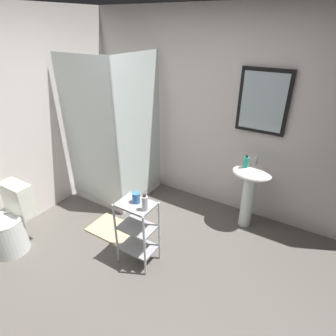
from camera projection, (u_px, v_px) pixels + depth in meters
The scene contains 11 objects.
ground_plane at pixel (133, 288), 2.71m from camera, with size 4.20×4.20×0.02m, color #56514B.
wall_back at pixel (218, 115), 3.51m from camera, with size 4.20×0.14×2.50m.
shower_stall at pixel (118, 167), 3.95m from camera, with size 0.92×0.92×2.00m.
pedestal_sink at pixel (250, 185), 3.30m from camera, with size 0.46×0.37×0.81m.
sink_faucet at pixel (256, 160), 3.26m from camera, with size 0.03×0.03×0.10m, color silver.
toilet at pixel (11, 225), 3.06m from camera, with size 0.37×0.49×0.76m.
storage_cart at pixel (137, 228), 2.83m from camera, with size 0.38×0.28×0.74m.
hand_soap_bottle at pixel (246, 162), 3.19m from camera, with size 0.06×0.06×0.15m.
lotion_bottle_white at pixel (145, 203), 2.56m from camera, with size 0.06×0.06×0.18m.
rinse_cup at pixel (136, 198), 2.68m from camera, with size 0.08×0.08×0.11m, color #3870B2.
bath_mat at pixel (113, 229), 3.46m from camera, with size 0.60×0.40×0.02m, color tan.
Camera 1 is at (1.26, -1.39, 2.30)m, focal length 29.68 mm.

